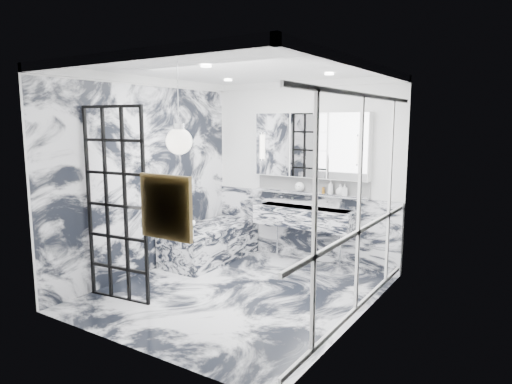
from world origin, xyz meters
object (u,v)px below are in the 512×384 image
Objects in this scene: mirror_cabinet at (310,145)px; bathtub at (210,243)px; crittall_door at (116,206)px; trough_sink at (304,217)px.

mirror_cabinet is 2.20m from bathtub.
crittall_door is 1.43× the size of bathtub.
bathtub is (-1.33, -0.66, -0.45)m from trough_sink.
crittall_door is 2.88m from trough_sink.
crittall_door reaches higher than mirror_cabinet.
mirror_cabinet is at bearing 90.00° from trough_sink.
mirror_cabinet reaches higher than bathtub.
bathtub is (-1.32, -0.83, -1.54)m from mirror_cabinet.
mirror_cabinet is 1.15× the size of bathtub.
mirror_cabinet is (1.25, 2.73, 0.64)m from crittall_door.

